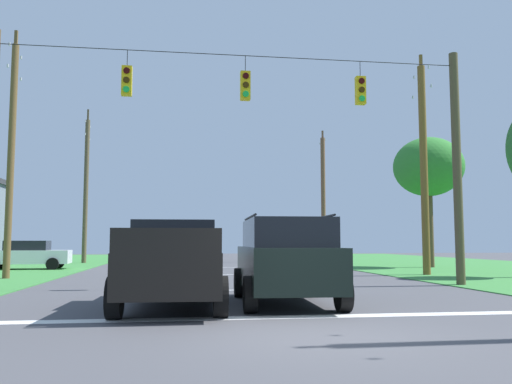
% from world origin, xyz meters
% --- Properties ---
extents(ground_plane, '(120.00, 120.00, 0.00)m').
position_xyz_m(ground_plane, '(0.00, 0.00, 0.00)').
color(ground_plane, '#47474C').
extents(stop_bar_stripe, '(12.92, 0.45, 0.01)m').
position_xyz_m(stop_bar_stripe, '(0.00, 2.05, 0.00)').
color(stop_bar_stripe, white).
rests_on(stop_bar_stripe, ground).
extents(lane_dash_0, '(2.50, 0.15, 0.01)m').
position_xyz_m(lane_dash_0, '(0.00, 8.05, 0.00)').
color(lane_dash_0, white).
rests_on(lane_dash_0, ground).
extents(lane_dash_1, '(2.50, 0.15, 0.01)m').
position_xyz_m(lane_dash_1, '(0.00, 15.91, 0.00)').
color(lane_dash_1, white).
rests_on(lane_dash_1, ground).
extents(lane_dash_2, '(2.50, 0.15, 0.01)m').
position_xyz_m(lane_dash_2, '(0.00, 22.67, 0.00)').
color(lane_dash_2, white).
rests_on(lane_dash_2, ground).
extents(overhead_signal_span, '(15.37, 0.31, 7.99)m').
position_xyz_m(overhead_signal_span, '(-0.19, 8.71, 4.37)').
color(overhead_signal_span, '#4E452E').
rests_on(overhead_signal_span, ground).
extents(pickup_truck, '(2.43, 5.47, 1.95)m').
position_xyz_m(pickup_truck, '(-2.19, 4.11, 0.97)').
color(pickup_truck, black).
rests_on(pickup_truck, ground).
extents(suv_black, '(2.38, 4.88, 2.05)m').
position_xyz_m(suv_black, '(0.43, 4.27, 1.06)').
color(suv_black, black).
rests_on(suv_black, ground).
extents(distant_car_crossing_white, '(4.39, 2.20, 1.52)m').
position_xyz_m(distant_car_crossing_white, '(-9.96, 21.57, 0.79)').
color(distant_car_crossing_white, silver).
rests_on(distant_car_crossing_white, ground).
extents(utility_pole_mid_right, '(0.33, 1.93, 9.91)m').
position_xyz_m(utility_pole_mid_right, '(8.69, 14.09, 4.91)').
color(utility_pole_mid_right, brown).
rests_on(utility_pole_mid_right, ground).
extents(utility_pole_far_right, '(0.33, 1.60, 9.76)m').
position_xyz_m(utility_pole_far_right, '(8.48, 30.26, 4.72)').
color(utility_pole_far_right, brown).
rests_on(utility_pole_far_right, ground).
extents(utility_pole_mid_left, '(0.28, 1.83, 10.07)m').
position_xyz_m(utility_pole_mid_left, '(-8.77, 14.14, 5.06)').
color(utility_pole_mid_left, brown).
rests_on(utility_pole_mid_left, ground).
extents(utility_pole_far_left, '(0.32, 1.95, 10.72)m').
position_xyz_m(utility_pole_far_left, '(-8.49, 30.01, 5.25)').
color(utility_pole_far_left, brown).
rests_on(utility_pole_far_left, ground).
extents(tree_roadside_right, '(3.97, 3.97, 7.45)m').
position_xyz_m(tree_roadside_right, '(12.08, 20.58, 5.72)').
color(tree_roadside_right, brown).
rests_on(tree_roadside_right, ground).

